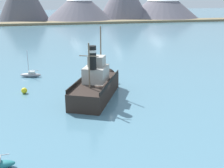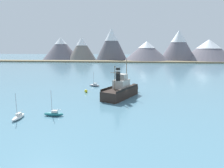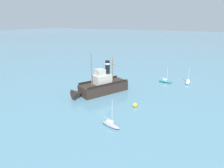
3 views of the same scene
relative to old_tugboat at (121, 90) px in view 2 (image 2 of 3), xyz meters
The scene contains 8 objects.
ground_plane 2.49m from the old_tugboat, 69.34° to the right, with size 600.00×600.00×0.00m, color teal.
mountain_ridge 141.88m from the old_tugboat, 86.20° to the left, with size 183.24×55.18×30.36m.
shoreline_strip 118.67m from the old_tugboat, 89.71° to the left, with size 240.00×12.00×1.20m, color #7A6B4C.
old_tugboat is the anchor object (origin of this frame).
sailboat_grey 16.60m from the old_tugboat, 125.59° to the left, with size 3.95×2.03×4.90m.
sailboat_white 25.26m from the old_tugboat, 134.83° to the right, with size 1.17×3.82×4.90m.
sailboat_teal 19.79m from the old_tugboat, 127.52° to the right, with size 3.81×1.12×4.90m.
mooring_buoy 11.21m from the old_tugboat, 158.23° to the left, with size 0.89×0.89×0.89m, color yellow.
Camera 2 is at (1.90, -48.90, 12.88)m, focal length 32.00 mm.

